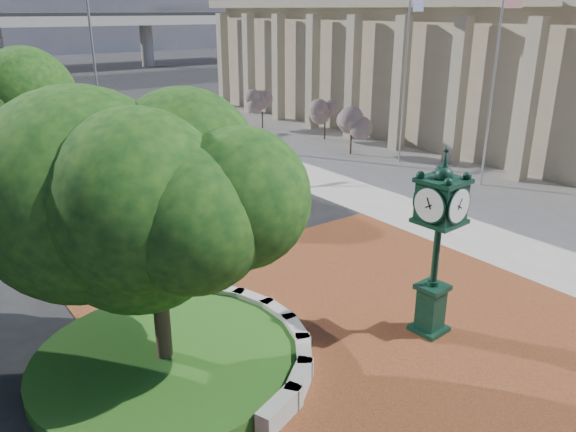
# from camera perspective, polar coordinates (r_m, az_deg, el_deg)

# --- Properties ---
(ground) EXTENTS (200.00, 200.00, 0.00)m
(ground) POSITION_cam_1_polar(r_m,az_deg,el_deg) (16.12, 4.24, -9.08)
(ground) COLOR black
(ground) RESTS_ON ground
(plaza) EXTENTS (12.00, 12.00, 0.04)m
(plaza) POSITION_cam_1_polar(r_m,az_deg,el_deg) (15.48, 6.69, -10.44)
(plaza) COLOR brown
(plaza) RESTS_ON ground
(sidewalk) EXTENTS (20.00, 50.00, 0.04)m
(sidewalk) POSITION_cam_1_polar(r_m,az_deg,el_deg) (33.53, 13.97, 6.08)
(sidewalk) COLOR #9E9B93
(sidewalk) RESTS_ON ground
(planter_wall) EXTENTS (2.96, 6.77, 0.54)m
(planter_wall) POSITION_cam_1_polar(r_m,az_deg,el_deg) (14.58, -4.00, -11.27)
(planter_wall) COLOR #9E9B93
(planter_wall) RESTS_ON ground
(grass_bed) EXTENTS (6.10, 6.10, 0.40)m
(grass_bed) POSITION_cam_1_polar(r_m,az_deg,el_deg) (13.74, -12.30, -14.28)
(grass_bed) COLOR #1E4A15
(grass_bed) RESTS_ON ground
(civic_building) EXTENTS (17.35, 44.00, 8.60)m
(civic_building) POSITION_cam_1_polar(r_m,az_deg,el_deg) (40.05, 19.48, 14.05)
(civic_building) COLOR tan
(civic_building) RESTS_ON ground
(tree_planter) EXTENTS (5.20, 5.20, 6.33)m
(tree_planter) POSITION_cam_1_polar(r_m,az_deg,el_deg) (12.13, -13.53, -0.39)
(tree_planter) COLOR #38281C
(tree_planter) RESTS_ON ground
(tree_street) EXTENTS (4.40, 4.40, 5.45)m
(tree_street) POSITION_cam_1_polar(r_m,az_deg,el_deg) (29.40, -26.11, 9.13)
(tree_street) COLOR #38281C
(tree_street) RESTS_ON ground
(post_clock) EXTENTS (1.07, 1.07, 4.81)m
(post_clock) POSITION_cam_1_polar(r_m,az_deg,el_deg) (14.18, 14.96, -2.15)
(post_clock) COLOR black
(post_clock) RESTS_ON ground
(parked_car) EXTENTS (3.45, 5.24, 1.66)m
(parked_car) POSITION_cam_1_polar(r_m,az_deg,el_deg) (49.55, -24.08, 10.34)
(parked_car) COLOR #5A0C1E
(parked_car) RESTS_ON ground
(flagpole_a) EXTENTS (1.43, 0.17, 9.14)m
(flagpole_a) POSITION_cam_1_polar(r_m,az_deg,el_deg) (27.40, 20.10, 12.35)
(flagpole_a) COLOR silver
(flagpole_a) RESTS_ON ground
(flagpole_b) EXTENTS (1.37, 0.41, 8.96)m
(flagpole_b) POSITION_cam_1_polar(r_m,az_deg,el_deg) (30.76, 11.78, 13.70)
(flagpole_b) COLOR silver
(flagpole_b) RESTS_ON ground
(street_lamp_near) EXTENTS (2.08, 0.29, 9.26)m
(street_lamp_near) POSITION_cam_1_polar(r_m,az_deg,el_deg) (38.95, -18.90, 15.60)
(street_lamp_near) COLOR slate
(street_lamp_near) RESTS_ON ground
(shrub_near) EXTENTS (1.20, 1.20, 2.20)m
(shrub_near) POSITION_cam_1_polar(r_m,az_deg,el_deg) (32.46, 6.46, 8.95)
(shrub_near) COLOR #38281C
(shrub_near) RESTS_ON ground
(shrub_mid) EXTENTS (1.20, 1.20, 2.20)m
(shrub_mid) POSITION_cam_1_polar(r_m,az_deg,el_deg) (36.17, 3.78, 10.19)
(shrub_mid) COLOR #38281C
(shrub_mid) RESTS_ON ground
(shrub_far) EXTENTS (1.20, 1.20, 2.20)m
(shrub_far) POSITION_cam_1_polar(r_m,az_deg,el_deg) (39.76, -2.64, 11.12)
(shrub_far) COLOR #38281C
(shrub_far) RESTS_ON ground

